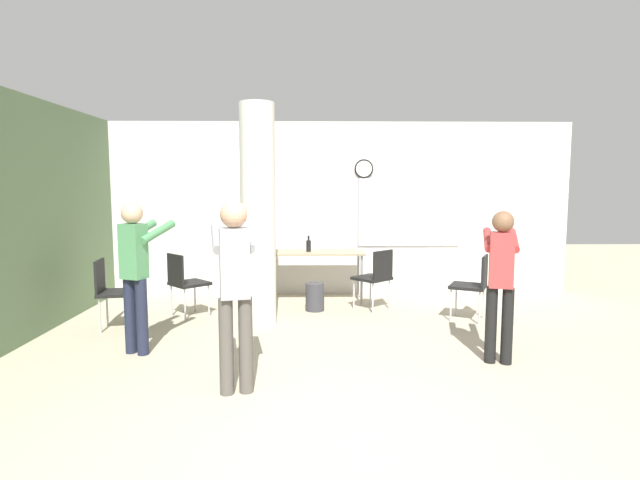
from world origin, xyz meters
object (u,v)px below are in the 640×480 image
(chair_near_pillar, at_px, (185,280))
(person_playing_side, at_px, (501,274))
(chair_table_right, at_px, (376,275))
(person_playing_front, at_px, (235,281))
(person_watching_back, at_px, (136,266))
(folding_table, at_px, (309,255))
(bottle_on_table, at_px, (309,246))
(chair_mid_room, at_px, (474,282))
(chair_by_left_wall, at_px, (112,288))

(chair_near_pillar, height_order, person_playing_side, person_playing_side)
(chair_table_right, xyz_separation_m, person_playing_front, (-1.57, -2.85, 0.46))
(person_watching_back, bearing_deg, folding_table, 52.76)
(person_playing_side, bearing_deg, person_playing_front, -164.97)
(chair_table_right, xyz_separation_m, person_playing_side, (0.95, -2.18, 0.39))
(bottle_on_table, relative_size, chair_table_right, 0.28)
(person_playing_side, height_order, person_watching_back, person_watching_back)
(chair_near_pillar, height_order, person_watching_back, person_watching_back)
(chair_mid_room, relative_size, person_playing_side, 0.57)
(bottle_on_table, bearing_deg, person_watching_back, -127.54)
(chair_near_pillar, relative_size, person_playing_front, 0.53)
(person_playing_front, bearing_deg, bottle_on_table, 79.70)
(folding_table, height_order, bottle_on_table, bottle_on_table)
(chair_mid_room, relative_size, person_playing_front, 0.53)
(chair_near_pillar, distance_m, person_watching_back, 1.55)
(chair_near_pillar, bearing_deg, person_playing_side, -27.19)
(chair_mid_room, bearing_deg, chair_by_left_wall, -176.31)
(chair_mid_room, bearing_deg, person_playing_side, -99.48)
(bottle_on_table, bearing_deg, chair_table_right, -28.78)
(bottle_on_table, bearing_deg, chair_near_pillar, -152.63)
(chair_table_right, distance_m, person_playing_front, 3.29)
(chair_by_left_wall, distance_m, chair_near_pillar, 0.94)
(folding_table, height_order, person_playing_front, person_playing_front)
(folding_table, relative_size, chair_table_right, 1.95)
(bottle_on_table, distance_m, person_playing_side, 3.31)
(chair_near_pillar, relative_size, person_playing_side, 0.57)
(person_playing_front, height_order, person_watching_back, person_playing_front)
(bottle_on_table, bearing_deg, folding_table, 85.78)
(bottle_on_table, xyz_separation_m, chair_by_left_wall, (-2.44, -1.41, -0.36))
(folding_table, relative_size, chair_by_left_wall, 1.95)
(folding_table, bearing_deg, person_playing_side, -55.09)
(folding_table, relative_size, person_watching_back, 1.06)
(bottle_on_table, height_order, person_watching_back, person_watching_back)
(chair_mid_room, distance_m, person_playing_side, 1.66)
(bottle_on_table, relative_size, person_playing_front, 0.15)
(chair_table_right, bearing_deg, chair_by_left_wall, -165.36)
(chair_near_pillar, xyz_separation_m, person_watching_back, (-0.13, -1.48, 0.43))
(bottle_on_table, height_order, chair_mid_room, bottle_on_table)
(person_playing_side, bearing_deg, folding_table, 124.91)
(chair_by_left_wall, xyz_separation_m, chair_near_pillar, (0.76, 0.55, 0.00))
(person_playing_side, bearing_deg, bottle_on_table, 125.22)
(folding_table, bearing_deg, person_watching_back, -127.24)
(folding_table, xyz_separation_m, chair_mid_room, (2.17, -1.14, -0.21))
(person_playing_side, distance_m, person_watching_back, 3.73)
(person_watching_back, bearing_deg, chair_near_pillar, 84.97)
(chair_table_right, bearing_deg, person_watching_back, -146.62)
(chair_by_left_wall, bearing_deg, chair_near_pillar, 35.62)
(chair_near_pillar, bearing_deg, person_watching_back, -95.03)
(chair_table_right, bearing_deg, bottle_on_table, 151.22)
(folding_table, distance_m, person_watching_back, 2.99)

